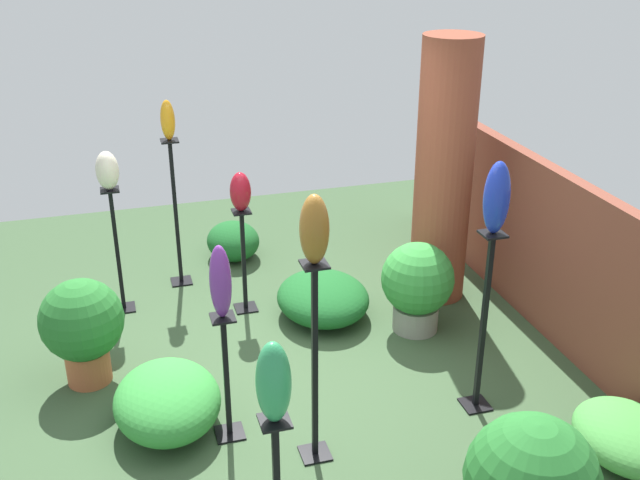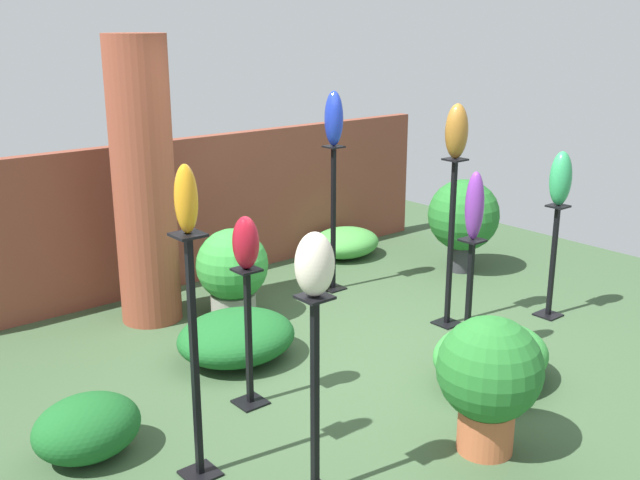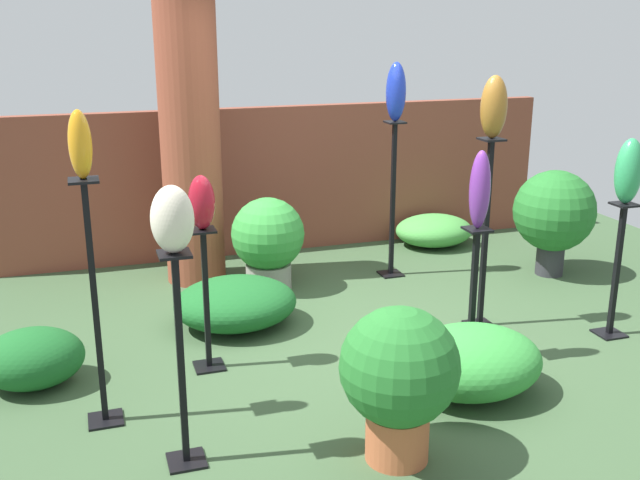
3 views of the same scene
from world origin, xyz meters
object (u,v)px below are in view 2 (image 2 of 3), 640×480
object	(u,v)px
pedestal_ruby	(249,344)
pedestal_bronze	(450,250)
art_vase_cobalt	(334,118)
art_vase_bronze	(457,131)
potted_plant_walkway_edge	(489,376)
potted_plant_back_center	(232,270)
brick_pillar	(144,183)
art_vase_ruby	(246,243)
art_vase_jade	(561,179)
pedestal_cobalt	(333,225)
pedestal_jade	(552,267)
pedestal_ivory	(315,408)
art_vase_amber	(186,199)
art_vase_ivory	(315,264)
art_vase_violet	(475,206)
potted_plant_front_right	(463,217)
pedestal_amber	(195,369)
pedestal_violet	(469,304)

from	to	relation	value
pedestal_ruby	pedestal_bronze	distance (m)	2.11
art_vase_cobalt	art_vase_bronze	xyz separation A→B (m)	(0.18, -1.29, 0.01)
potted_plant_walkway_edge	potted_plant_back_center	distance (m)	2.75
brick_pillar	art_vase_ruby	world-z (taller)	brick_pillar
pedestal_ruby	art_vase_jade	size ratio (longest dim) A/B	2.10
pedestal_cobalt	pedestal_jade	bearing A→B (deg)	-59.69
pedestal_ruby	pedestal_ivory	world-z (taller)	pedestal_ivory
art_vase_ruby	art_vase_jade	world-z (taller)	art_vase_jade
art_vase_amber	art_vase_ruby	bearing A→B (deg)	35.82
potted_plant_back_center	pedestal_jade	bearing A→B (deg)	-38.80
art_vase_ivory	pedestal_ruby	bearing A→B (deg)	73.88
brick_pillar	pedestal_cobalt	xyz separation A→B (m)	(1.71, -0.45, -0.56)
pedestal_cobalt	pedestal_ruby	xyz separation A→B (m)	(-1.92, -1.36, -0.21)
pedestal_cobalt	art_vase_violet	bearing A→B (deg)	-95.99
art_vase_bronze	potted_plant_front_right	size ratio (longest dim) A/B	0.46
pedestal_cobalt	art_vase_ruby	bearing A→B (deg)	-144.69
pedestal_ruby	art_vase_ruby	size ratio (longest dim) A/B	2.77
pedestal_ivory	potted_plant_back_center	size ratio (longest dim) A/B	1.46
pedestal_jade	pedestal_ivory	bearing A→B (deg)	-168.02
pedestal_amber	pedestal_jade	xyz separation A→B (m)	(3.64, 0.12, -0.21)
pedestal_amber	art_vase_bronze	size ratio (longest dim) A/B	3.28
pedestal_cobalt	potted_plant_front_right	xyz separation A→B (m)	(1.39, -0.43, -0.07)
art_vase_cobalt	pedestal_bronze	bearing A→B (deg)	-81.90
pedestal_violet	potted_plant_back_center	distance (m)	2.05
pedestal_cobalt	pedestal_jade	world-z (taller)	pedestal_cobalt
pedestal_amber	art_vase_ivory	bearing A→B (deg)	-55.66
pedestal_ivory	potted_plant_walkway_edge	bearing A→B (deg)	-16.14
art_vase_amber	potted_plant_back_center	bearing A→B (deg)	51.85
pedestal_ruby	pedestal_violet	bearing A→B (deg)	-14.78
art_vase_jade	art_vase_bronze	size ratio (longest dim) A/B	1.05
pedestal_cobalt	potted_plant_walkway_edge	bearing A→B (deg)	-112.63
pedestal_ivory	potted_plant_walkway_edge	size ratio (longest dim) A/B	1.37
pedestal_ivory	potted_plant_front_right	distance (m)	4.14
pedestal_jade	art_vase_bronze	bearing A→B (deg)	151.63
pedestal_cobalt	brick_pillar	bearing A→B (deg)	165.27
pedestal_jade	art_vase_bronze	world-z (taller)	art_vase_bronze
pedestal_ivory	art_vase_ruby	size ratio (longest dim) A/B	3.34
art_vase_jade	art_vase_bronze	distance (m)	1.04
pedestal_cobalt	art_vase_bronze	world-z (taller)	art_vase_bronze
pedestal_bronze	art_vase_cobalt	xyz separation A→B (m)	(-0.18, 1.29, 0.99)
pedestal_ruby	pedestal_jade	xyz separation A→B (m)	(2.94, -0.39, 0.02)
pedestal_amber	art_vase_ruby	world-z (taller)	pedestal_amber
art_vase_bronze	potted_plant_walkway_edge	size ratio (longest dim) A/B	0.51
pedestal_amber	potted_plant_front_right	size ratio (longest dim) A/B	1.50
pedestal_violet	potted_plant_front_right	world-z (taller)	potted_plant_front_right
art_vase_ivory	brick_pillar	bearing A→B (deg)	79.80
art_vase_ruby	art_vase_amber	distance (m)	0.99
potted_plant_front_right	art_vase_violet	bearing A→B (deg)	-138.95
art_vase_ruby	art_vase_jade	bearing A→B (deg)	-7.54
pedestal_amber	pedestal_bronze	size ratio (longest dim) A/B	1.00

